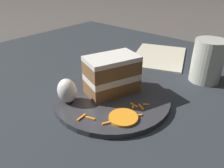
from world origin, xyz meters
TOP-DOWN VIEW (x-y plane):
  - ground_plane at (0.00, 0.00)m, footprint 6.00×6.00m
  - dining_table at (0.00, 0.00)m, footprint 1.19×1.20m
  - plate at (0.04, 0.05)m, footprint 0.26×0.26m
  - cake_slice at (0.02, 0.06)m, footprint 0.11×0.13m
  - cream_dollop at (-0.02, -0.03)m, footprint 0.04×0.04m
  - orange_garnish at (0.11, -0.00)m, footprint 0.06×0.06m
  - carrot_shreds_scatter at (0.07, 0.02)m, footprint 0.19×0.17m
  - drinking_glass at (0.16, 0.29)m, footprint 0.08×0.08m
  - menu_card at (-0.02, 0.36)m, footprint 0.24×0.27m

SIDE VIEW (x-z plane):
  - ground_plane at x=0.00m, z-range 0.00..0.00m
  - dining_table at x=0.00m, z-range 0.00..0.04m
  - menu_card at x=-0.02m, z-range 0.04..0.04m
  - plate at x=0.04m, z-range 0.04..0.05m
  - carrot_shreds_scatter at x=0.07m, z-range 0.05..0.05m
  - orange_garnish at x=0.11m, z-range 0.05..0.05m
  - cream_dollop at x=-0.02m, z-range 0.05..0.10m
  - drinking_glass at x=0.16m, z-range 0.03..0.14m
  - cake_slice at x=0.02m, z-range 0.05..0.14m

